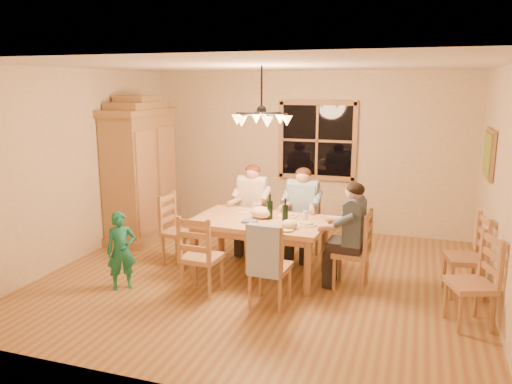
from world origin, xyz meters
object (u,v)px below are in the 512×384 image
(dining_table, at_px, (260,227))
(chair_end_right, at_px, (351,264))
(chair_end_left, at_px, (180,242))
(adult_woman, at_px, (253,198))
(chair_near_right, at_px, (270,279))
(chandelier, at_px, (262,118))
(adult_slate_man, at_px, (353,222))
(adult_plaid_man, at_px, (303,202))
(child, at_px, (121,251))
(chair_spare_front, at_px, (469,298))
(armoire, at_px, (141,174))
(wine_bottle_a, at_px, (270,207))
(chair_far_left, at_px, (253,232))
(chair_far_right, at_px, (302,238))
(chair_near_left, at_px, (202,269))
(chair_spare_back, at_px, (463,271))
(wine_bottle_b, at_px, (285,211))

(dining_table, bearing_deg, chair_end_right, -3.04)
(chair_end_left, relative_size, adult_woman, 1.13)
(dining_table, distance_m, chair_near_right, 0.99)
(chandelier, distance_m, adult_slate_man, 1.69)
(adult_plaid_man, height_order, child, adult_plaid_man)
(adult_slate_man, relative_size, chair_spare_front, 0.88)
(armoire, height_order, wine_bottle_a, armoire)
(chair_far_left, distance_m, chair_far_right, 0.77)
(adult_woman, distance_m, adult_slate_man, 1.83)
(chair_near_left, relative_size, chair_end_right, 1.00)
(chair_spare_back, bearing_deg, chair_near_right, 103.53)
(chandelier, xyz_separation_m, chair_far_left, (-0.45, 0.97, -1.77))
(chandelier, relative_size, adult_slate_man, 0.88)
(chair_end_left, relative_size, chair_spare_front, 1.00)
(adult_plaid_man, relative_size, chair_spare_front, 0.88)
(chair_near_left, height_order, adult_plaid_man, adult_plaid_man)
(chair_far_left, bearing_deg, chandelier, 117.77)
(chair_far_left, xyz_separation_m, adult_woman, (0.00, 0.00, 0.54))
(adult_slate_man, distance_m, child, 2.85)
(chair_near_left, distance_m, wine_bottle_b, 1.25)
(adult_plaid_man, height_order, wine_bottle_a, adult_plaid_man)
(chair_near_right, distance_m, chair_end_left, 1.83)
(armoire, distance_m, wine_bottle_a, 2.66)
(child, distance_m, chair_spare_back, 4.14)
(chair_near_left, bearing_deg, armoire, 139.39)
(adult_woman, bearing_deg, chair_near_left, 90.00)
(chair_far_left, xyz_separation_m, chair_far_right, (0.77, -0.04, 0.00))
(chair_near_right, relative_size, chair_end_left, 1.00)
(chandelier, distance_m, armoire, 2.86)
(chair_end_left, relative_size, chair_end_right, 1.00)
(armoire, xyz_separation_m, adult_plaid_man, (2.74, -0.21, -0.22))
(chair_spare_front, xyz_separation_m, chair_spare_back, (0.00, 0.83, 0.00))
(chair_far_left, distance_m, adult_woman, 0.54)
(dining_table, height_order, adult_plaid_man, adult_plaid_man)
(chair_end_right, bearing_deg, chair_spare_back, -77.77)
(chair_end_right, relative_size, child, 1.02)
(adult_woman, xyz_separation_m, adult_slate_man, (1.59, -0.90, 0.00))
(chandelier, height_order, chair_near_right, chandelier)
(chair_near_right, relative_size, chair_spare_back, 1.00)
(chair_far_right, height_order, chair_end_left, same)
(chair_end_left, distance_m, wine_bottle_a, 1.46)
(chair_near_right, xyz_separation_m, adult_woman, (-0.78, 1.68, 0.54))
(wine_bottle_b, relative_size, chair_spare_back, 0.33)
(armoire, relative_size, child, 2.36)
(wine_bottle_a, bearing_deg, chair_spare_front, -17.22)
(wine_bottle_b, xyz_separation_m, child, (-1.84, -0.86, -0.44))
(chandelier, distance_m, chair_far_right, 2.03)
(child, bearing_deg, chair_end_left, 34.38)
(chair_near_right, xyz_separation_m, chair_end_right, (0.81, 0.78, 0.00))
(wine_bottle_a, bearing_deg, chair_near_left, -124.83)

